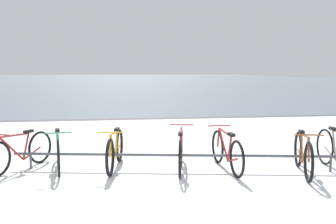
{
  "coord_description": "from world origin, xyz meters",
  "views": [
    {
      "loc": [
        -0.29,
        -3.66,
        1.83
      ],
      "look_at": [
        0.99,
        5.54,
        0.76
      ],
      "focal_mm": 39.83,
      "sensor_mm": 36.0,
      "label": 1
    }
  ],
  "objects_px": {
    "bicycle_4": "(226,151)",
    "bicycle_5": "(303,154)",
    "bicycle_2": "(115,150)",
    "bicycle_1": "(58,151)",
    "bicycle_0": "(20,152)",
    "bicycle_3": "(181,151)"
  },
  "relations": [
    {
      "from": "bicycle_0",
      "to": "bicycle_2",
      "type": "height_order",
      "value": "bicycle_2"
    },
    {
      "from": "bicycle_4",
      "to": "bicycle_0",
      "type": "bearing_deg",
      "value": 172.36
    },
    {
      "from": "bicycle_3",
      "to": "bicycle_1",
      "type": "bearing_deg",
      "value": 171.14
    },
    {
      "from": "bicycle_0",
      "to": "bicycle_4",
      "type": "height_order",
      "value": "bicycle_4"
    },
    {
      "from": "bicycle_1",
      "to": "bicycle_5",
      "type": "relative_size",
      "value": 1.01
    },
    {
      "from": "bicycle_2",
      "to": "bicycle_5",
      "type": "height_order",
      "value": "bicycle_5"
    },
    {
      "from": "bicycle_4",
      "to": "bicycle_3",
      "type": "bearing_deg",
      "value": 173.18
    },
    {
      "from": "bicycle_1",
      "to": "bicycle_4",
      "type": "relative_size",
      "value": 0.97
    },
    {
      "from": "bicycle_4",
      "to": "bicycle_5",
      "type": "xyz_separation_m",
      "value": [
        1.25,
        -0.46,
        0.01
      ]
    },
    {
      "from": "bicycle_0",
      "to": "bicycle_1",
      "type": "relative_size",
      "value": 0.91
    },
    {
      "from": "bicycle_2",
      "to": "bicycle_3",
      "type": "distance_m",
      "value": 1.22
    },
    {
      "from": "bicycle_0",
      "to": "bicycle_4",
      "type": "distance_m",
      "value": 3.77
    },
    {
      "from": "bicycle_1",
      "to": "bicycle_3",
      "type": "distance_m",
      "value": 2.25
    },
    {
      "from": "bicycle_2",
      "to": "bicycle_4",
      "type": "height_order",
      "value": "same"
    },
    {
      "from": "bicycle_5",
      "to": "bicycle_0",
      "type": "bearing_deg",
      "value": 169.11
    },
    {
      "from": "bicycle_0",
      "to": "bicycle_5",
      "type": "xyz_separation_m",
      "value": [
        4.98,
        -0.96,
        0.02
      ]
    },
    {
      "from": "bicycle_1",
      "to": "bicycle_3",
      "type": "bearing_deg",
      "value": -8.86
    },
    {
      "from": "bicycle_0",
      "to": "bicycle_4",
      "type": "relative_size",
      "value": 0.88
    },
    {
      "from": "bicycle_2",
      "to": "bicycle_1",
      "type": "bearing_deg",
      "value": 175.95
    },
    {
      "from": "bicycle_5",
      "to": "bicycle_3",
      "type": "bearing_deg",
      "value": 165.0
    },
    {
      "from": "bicycle_2",
      "to": "bicycle_4",
      "type": "bearing_deg",
      "value": -10.46
    },
    {
      "from": "bicycle_2",
      "to": "bicycle_0",
      "type": "bearing_deg",
      "value": 175.71
    }
  ]
}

